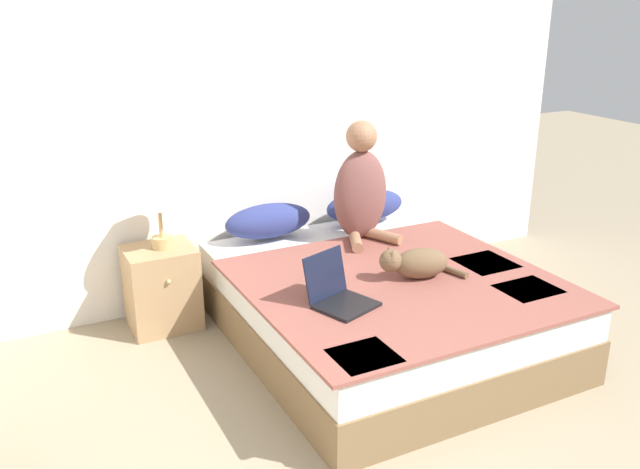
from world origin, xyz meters
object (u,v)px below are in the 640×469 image
object	(u,v)px
bed	(381,306)
pillow_far	(365,206)
cat_tabby	(415,263)
table_lamp	(158,192)
nightstand	(162,288)
laptop_open	(339,294)
person_sitting	(361,189)
pillow_near	(268,221)

from	to	relation	value
bed	pillow_far	distance (m)	0.96
cat_tabby	table_lamp	bearing A→B (deg)	-23.97
cat_tabby	nightstand	xyz separation A→B (m)	(-1.20, 0.97, -0.30)
pillow_far	table_lamp	bearing A→B (deg)	-178.65
nightstand	table_lamp	xyz separation A→B (m)	(0.02, -0.00, 0.62)
laptop_open	nightstand	bearing A→B (deg)	101.53
pillow_far	person_sitting	bearing A→B (deg)	-125.59
pillow_far	person_sitting	world-z (taller)	person_sitting
bed	pillow_near	xyz separation A→B (m)	(-0.37, 0.82, 0.35)
cat_tabby	laptop_open	world-z (taller)	laptop_open
bed	cat_tabby	bearing A→B (deg)	-61.41
nightstand	person_sitting	bearing A→B (deg)	-11.40
table_lamp	person_sitting	bearing A→B (deg)	-11.54
bed	table_lamp	bearing A→B (deg)	143.92
bed	person_sitting	size ratio (longest dim) A/B	2.52
bed	laptop_open	world-z (taller)	laptop_open
laptop_open	bed	bearing A→B (deg)	13.10
cat_tabby	pillow_near	bearing A→B (deg)	-49.60
cat_tabby	bed	bearing A→B (deg)	-45.93
bed	cat_tabby	size ratio (longest dim) A/B	4.10
pillow_near	cat_tabby	distance (m)	1.11
bed	pillow_near	world-z (taller)	pillow_near
person_sitting	cat_tabby	distance (m)	0.76
pillow_near	pillow_far	world-z (taller)	same
pillow_near	bed	bearing A→B (deg)	-65.92
bed	nightstand	xyz separation A→B (m)	(-1.10, 0.79, 0.03)
bed	pillow_far	size ratio (longest dim) A/B	3.28
cat_tabby	laptop_open	size ratio (longest dim) A/B	1.25
bed	cat_tabby	xyz separation A→B (m)	(0.10, -0.18, 0.33)
table_lamp	cat_tabby	bearing A→B (deg)	-39.44
pillow_near	laptop_open	size ratio (longest dim) A/B	1.56
bed	laptop_open	bearing A→B (deg)	-147.00
cat_tabby	table_lamp	world-z (taller)	table_lamp
laptop_open	pillow_far	bearing A→B (deg)	33.93
bed	pillow_far	xyz separation A→B (m)	(0.37, 0.82, 0.35)
laptop_open	cat_tabby	bearing A→B (deg)	-8.97
person_sitting	table_lamp	bearing A→B (deg)	168.46
cat_tabby	laptop_open	bearing A→B (deg)	26.40
pillow_near	cat_tabby	xyz separation A→B (m)	(0.47, -1.00, -0.02)
pillow_near	nightstand	bearing A→B (deg)	-177.50
pillow_near	nightstand	xyz separation A→B (m)	(-0.74, -0.03, -0.31)
pillow_far	cat_tabby	world-z (taller)	pillow_far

